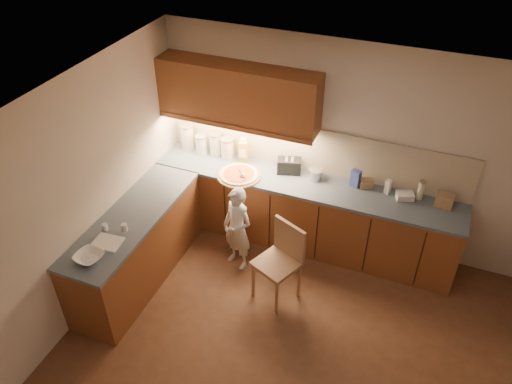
% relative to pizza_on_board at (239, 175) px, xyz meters
% --- Properties ---
extents(room, '(4.54, 4.50, 2.62)m').
position_rel_pizza_on_board_xyz_m(room, '(1.15, -1.51, 0.73)').
color(room, '#54301C').
rests_on(room, ground).
extents(l_counter, '(3.77, 2.62, 0.92)m').
position_rel_pizza_on_board_xyz_m(l_counter, '(0.23, -0.27, -0.48)').
color(l_counter, brown).
rests_on(l_counter, ground).
extents(backsplash, '(3.75, 0.02, 0.58)m').
position_rel_pizza_on_board_xyz_m(backsplash, '(0.77, 0.47, 0.27)').
color(backsplash, '#C2B496').
rests_on(backsplash, l_counter).
extents(upper_cabinets, '(1.95, 0.36, 0.73)m').
position_rel_pizza_on_board_xyz_m(upper_cabinets, '(-0.13, 0.31, 0.90)').
color(upper_cabinets, brown).
rests_on(upper_cabinets, ground).
extents(pizza_on_board, '(0.53, 0.53, 0.22)m').
position_rel_pizza_on_board_xyz_m(pizza_on_board, '(0.00, 0.00, 0.00)').
color(pizza_on_board, '#AB8155').
rests_on(pizza_on_board, l_counter).
extents(child, '(0.47, 0.39, 1.11)m').
position_rel_pizza_on_board_xyz_m(child, '(0.19, -0.51, -0.39)').
color(child, white).
rests_on(child, ground).
extents(wooden_chair, '(0.57, 0.57, 0.96)m').
position_rel_pizza_on_board_xyz_m(wooden_chair, '(0.83, -0.77, -0.39)').
color(wooden_chair, tan).
rests_on(wooden_chair, ground).
extents(mixing_bowl, '(0.30, 0.30, 0.07)m').
position_rel_pizza_on_board_xyz_m(mixing_bowl, '(-0.80, -1.86, 0.01)').
color(mixing_bowl, white).
rests_on(mixing_bowl, l_counter).
extents(canister_a, '(0.18, 0.18, 0.35)m').
position_rel_pizza_on_board_xyz_m(canister_a, '(-0.88, 0.35, 0.15)').
color(canister_a, beige).
rests_on(canister_a, l_counter).
extents(canister_b, '(0.15, 0.15, 0.26)m').
position_rel_pizza_on_board_xyz_m(canister_b, '(-0.66, 0.31, 0.11)').
color(canister_b, silver).
rests_on(canister_b, l_counter).
extents(canister_c, '(0.16, 0.16, 0.31)m').
position_rel_pizza_on_board_xyz_m(canister_c, '(-0.48, 0.36, 0.13)').
color(canister_c, beige).
rests_on(canister_c, l_counter).
extents(canister_d, '(0.17, 0.17, 0.28)m').
position_rel_pizza_on_board_xyz_m(canister_d, '(-0.31, 0.34, 0.12)').
color(canister_d, silver).
rests_on(canister_d, l_counter).
extents(oil_jug, '(0.12, 0.09, 0.33)m').
position_rel_pizza_on_board_xyz_m(oil_jug, '(-0.08, 0.34, 0.13)').
color(oil_jug, gold).
rests_on(oil_jug, l_counter).
extents(toaster, '(0.32, 0.24, 0.19)m').
position_rel_pizza_on_board_xyz_m(toaster, '(0.53, 0.32, 0.07)').
color(toaster, black).
rests_on(toaster, l_counter).
extents(steel_pot, '(0.17, 0.17, 0.13)m').
position_rel_pizza_on_board_xyz_m(steel_pot, '(0.87, 0.30, 0.04)').
color(steel_pot, '#AFB0B5').
rests_on(steel_pot, l_counter).
extents(blue_box, '(0.13, 0.10, 0.22)m').
position_rel_pizza_on_board_xyz_m(blue_box, '(1.35, 0.33, 0.08)').
color(blue_box, '#374EA7').
rests_on(blue_box, l_counter).
extents(card_box_a, '(0.18, 0.16, 0.11)m').
position_rel_pizza_on_board_xyz_m(card_box_a, '(1.48, 0.36, 0.03)').
color(card_box_a, tan).
rests_on(card_box_a, l_counter).
extents(white_bottle, '(0.08, 0.08, 0.17)m').
position_rel_pizza_on_board_xyz_m(white_bottle, '(1.73, 0.33, 0.06)').
color(white_bottle, silver).
rests_on(white_bottle, l_counter).
extents(flat_pack, '(0.23, 0.20, 0.08)m').
position_rel_pizza_on_board_xyz_m(flat_pack, '(1.93, 0.30, 0.01)').
color(flat_pack, white).
rests_on(flat_pack, l_counter).
extents(tall_jar, '(0.08, 0.08, 0.24)m').
position_rel_pizza_on_board_xyz_m(tall_jar, '(2.09, 0.36, 0.10)').
color(tall_jar, beige).
rests_on(tall_jar, l_counter).
extents(card_box_b, '(0.20, 0.16, 0.15)m').
position_rel_pizza_on_board_xyz_m(card_box_b, '(2.36, 0.33, 0.05)').
color(card_box_b, '#A17A56').
rests_on(card_box_b, l_counter).
extents(dough_cloth, '(0.31, 0.25, 0.02)m').
position_rel_pizza_on_board_xyz_m(dough_cloth, '(-0.78, -1.59, -0.01)').
color(dough_cloth, silver).
rests_on(dough_cloth, l_counter).
extents(spice_jar_a, '(0.06, 0.06, 0.07)m').
position_rel_pizza_on_board_xyz_m(spice_jar_a, '(-0.92, -1.42, 0.01)').
color(spice_jar_a, silver).
rests_on(spice_jar_a, l_counter).
extents(spice_jar_b, '(0.06, 0.06, 0.08)m').
position_rel_pizza_on_board_xyz_m(spice_jar_b, '(-0.73, -1.36, 0.02)').
color(spice_jar_b, white).
rests_on(spice_jar_b, l_counter).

